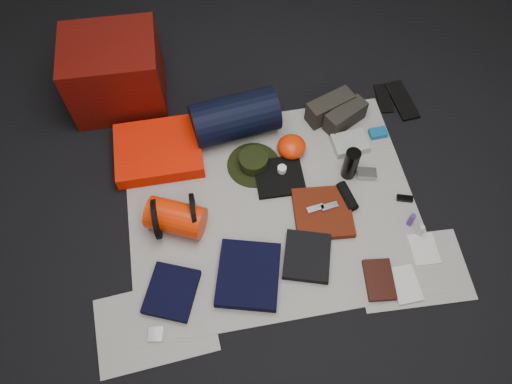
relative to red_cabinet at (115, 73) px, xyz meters
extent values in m
cube|color=black|center=(0.78, -0.94, -0.24)|extent=(4.50, 4.50, 0.02)
cube|color=#BAB6AC|center=(0.78, -0.94, -0.23)|extent=(1.60, 1.30, 0.01)
cube|color=#BAB6AC|center=(0.08, -1.49, -0.23)|extent=(0.61, 0.44, 0.00)
cube|color=#BAB6AC|center=(1.43, -1.44, -0.23)|extent=(0.60, 0.43, 0.00)
cube|color=#530A06|center=(0.00, 0.00, 0.00)|extent=(0.57, 0.48, 0.46)
cube|color=#F61C02|center=(0.19, -0.48, -0.18)|extent=(0.50, 0.41, 0.09)
cylinder|color=red|center=(0.25, -0.97, -0.13)|extent=(0.35, 0.29, 0.18)
cylinder|color=black|center=(0.15, -0.97, -0.12)|extent=(0.02, 0.22, 0.22)
cylinder|color=black|center=(0.35, -0.97, -0.12)|extent=(0.03, 0.22, 0.22)
cylinder|color=black|center=(0.66, -0.39, -0.09)|extent=(0.53, 0.32, 0.26)
cylinder|color=black|center=(0.73, -0.66, -0.22)|extent=(0.34, 0.34, 0.01)
cylinder|color=black|center=(0.73, -0.66, -0.18)|extent=(0.17, 0.17, 0.08)
cube|color=black|center=(1.25, -0.37, -0.15)|extent=(0.31, 0.21, 0.15)
cube|color=black|center=(1.33, -0.45, -0.16)|extent=(0.29, 0.22, 0.14)
cube|color=black|center=(1.64, -0.30, -0.22)|extent=(0.11, 0.24, 0.01)
cube|color=black|center=(1.75, -0.34, -0.22)|extent=(0.14, 0.32, 0.02)
cube|color=black|center=(0.18, -1.35, -0.20)|extent=(0.32, 0.34, 0.04)
cube|color=black|center=(0.58, -1.33, -0.20)|extent=(0.40, 0.43, 0.06)
cube|color=black|center=(0.90, -1.28, -0.20)|extent=(0.31, 0.33, 0.04)
cube|color=black|center=(0.86, -0.77, -0.21)|extent=(0.28, 0.26, 0.03)
cube|color=#571809|center=(1.05, -1.05, -0.20)|extent=(0.34, 0.34, 0.04)
ellipsoid|color=red|center=(0.97, -0.60, -0.17)|extent=(0.21, 0.21, 0.11)
cube|color=#9AA299|center=(1.32, -0.62, -0.20)|extent=(0.21, 0.16, 0.05)
cylinder|color=black|center=(1.26, -0.81, -0.12)|extent=(0.11, 0.11, 0.21)
cylinder|color=black|center=(1.20, -0.98, -0.19)|extent=(0.10, 0.18, 0.07)
cube|color=#9F9EA3|center=(1.36, -0.85, -0.20)|extent=(0.12, 0.09, 0.04)
cube|color=#0E5988|center=(1.51, -0.57, -0.21)|extent=(0.11, 0.07, 0.03)
cylinder|color=#4A267C|center=(1.50, -1.18, -0.18)|extent=(0.04, 0.04, 0.09)
cylinder|color=#AFB4AF|center=(1.53, -1.25, -0.18)|extent=(0.03, 0.03, 0.08)
cube|color=black|center=(1.24, -1.47, -0.21)|extent=(0.17, 0.24, 0.03)
cube|color=beige|center=(1.37, -1.52, -0.22)|extent=(0.14, 0.20, 0.01)
cube|color=beige|center=(1.53, -1.34, -0.22)|extent=(0.15, 0.19, 0.01)
cube|color=black|center=(1.53, -1.03, -0.21)|extent=(0.10, 0.06, 0.02)
cube|color=#9F9EA3|center=(0.08, -1.54, -0.22)|extent=(0.08, 0.08, 0.01)
cylinder|color=white|center=(0.88, -0.74, -0.18)|extent=(0.05, 0.05, 0.04)
cube|color=#9F9EA3|center=(1.01, -1.03, -0.17)|extent=(0.10, 0.05, 0.01)
cube|color=#9F9EA3|center=(1.09, -1.03, -0.17)|extent=(0.10, 0.05, 0.01)
camera|label=1|loc=(0.46, -2.22, 2.25)|focal=35.00mm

